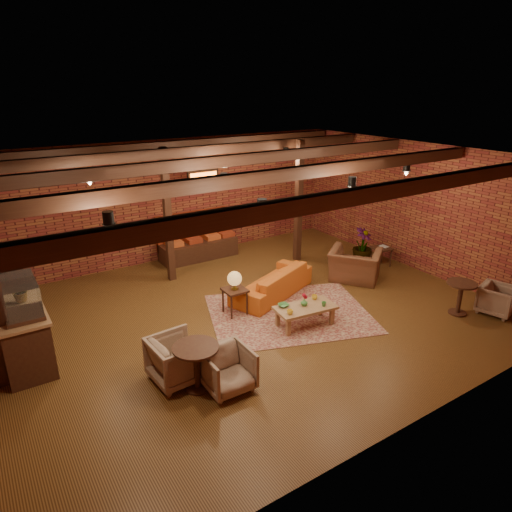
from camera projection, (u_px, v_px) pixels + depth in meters
floor at (248, 315)px, 9.49m from camera, size 10.00×10.00×0.00m
ceiling at (247, 160)px, 8.35m from camera, size 10.00×8.00×0.02m
wall_back at (168, 201)px, 12.07m from camera, size 10.00×0.02×3.20m
wall_front at (414, 329)px, 5.78m from camera, size 10.00×0.02×3.20m
wall_right at (417, 207)px, 11.45m from camera, size 0.02×8.00×3.20m
ceiling_beams at (247, 167)px, 8.40m from camera, size 9.80×6.40×0.22m
ceiling_pipe at (208, 167)px, 9.74m from camera, size 9.60×0.12×0.12m
post_left at (168, 216)px, 10.66m from camera, size 0.16×0.16×3.20m
post_right at (299, 202)px, 11.91m from camera, size 0.16×0.16×3.20m
service_counter at (18, 312)px, 7.92m from camera, size 0.80×2.50×1.60m
plant_counter at (18, 284)px, 7.98m from camera, size 0.35×0.39×0.30m
banquette at (198, 241)px, 12.41m from camera, size 2.10×0.70×1.00m
service_sign at (203, 176)px, 11.40m from camera, size 0.86×0.06×0.30m
ceiling_spotlights at (248, 178)px, 8.47m from camera, size 6.40×4.40×0.28m
rug at (289, 313)px, 9.54m from camera, size 3.89×3.43×0.01m
sofa at (272, 282)px, 10.29m from camera, size 2.35×1.61×0.64m
coffee_table at (304, 309)px, 8.97m from camera, size 1.26×0.73×0.66m
side_table_lamp at (235, 282)px, 9.30m from camera, size 0.46×0.46×0.95m
round_table_left at (196, 360)px, 7.05m from camera, size 0.72×0.72×0.75m
armchair_a at (177, 357)px, 7.30m from camera, size 0.80×0.85×0.82m
armchair_b at (228, 368)px, 7.09m from camera, size 0.73×0.69×0.75m
armchair_right at (355, 260)px, 11.02m from camera, size 1.31×1.40×1.03m
side_table_book at (382, 249)px, 11.92m from camera, size 0.51×0.51×0.52m
round_table_right at (461, 293)px, 9.39m from camera, size 0.60×0.60×0.71m
armchair_far at (497, 298)px, 9.46m from camera, size 0.80×0.77×0.68m
plant_tall at (366, 211)px, 11.77m from camera, size 2.10×2.10×2.86m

